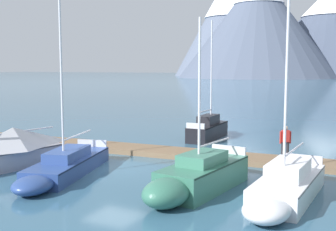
{
  "coord_description": "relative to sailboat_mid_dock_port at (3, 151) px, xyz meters",
  "views": [
    {
      "loc": [
        11.52,
        -17.35,
        4.93
      ],
      "look_at": [
        0.0,
        6.0,
        2.0
      ],
      "focal_mm": 45.72,
      "sensor_mm": 36.0,
      "label": 1
    }
  ],
  "objects": [
    {
      "name": "ground_plane",
      "position": [
        4.56,
        2.71,
        -0.95
      ],
      "size": [
        700.0,
        700.0,
        0.0
      ],
      "primitive_type": "plane",
      "color": "#335B75"
    },
    {
      "name": "mountain_west_summit",
      "position": [
        -61.3,
        230.67,
        33.65
      ],
      "size": [
        70.09,
        70.09,
        65.48
      ],
      "color": "slate",
      "rests_on": "ground"
    },
    {
      "name": "mountain_central_massif",
      "position": [
        -38.12,
        194.7,
        24.91
      ],
      "size": [
        77.44,
        77.44,
        50.73
      ],
      "color": "#4C566B",
      "rests_on": "ground"
    },
    {
      "name": "mountain_shoulder_ridge",
      "position": [
        -8.32,
        230.34,
        23.64
      ],
      "size": [
        88.29,
        88.29,
        47.92
      ],
      "color": "#424C60",
      "rests_on": "ground"
    },
    {
      "name": "dock",
      "position": [
        4.56,
        6.71,
        -0.8
      ],
      "size": [
        27.19,
        3.35,
        0.3
      ],
      "color": "brown",
      "rests_on": "ground"
    },
    {
      "name": "sailboat_mid_dock_port",
      "position": [
        0.0,
        0.0,
        0.0
      ],
      "size": [
        2.67,
        7.23,
        7.67
      ],
      "color": "#93939E",
      "rests_on": "ground"
    },
    {
      "name": "sailboat_mid_dock_starboard",
      "position": [
        3.42,
        0.32,
        -0.46
      ],
      "size": [
        3.53,
        7.59,
        8.78
      ],
      "color": "navy",
      "rests_on": "ground"
    },
    {
      "name": "sailboat_far_berth",
      "position": [
        5.57,
        13.32,
        -0.28
      ],
      "size": [
        1.53,
        5.94,
        8.15
      ],
      "color": "black",
      "rests_on": "ground"
    },
    {
      "name": "sailboat_outer_slip",
      "position": [
        9.81,
        0.56,
        -0.3
      ],
      "size": [
        2.43,
        6.35,
        6.84
      ],
      "color": "#336B56",
      "rests_on": "ground"
    },
    {
      "name": "sailboat_end_of_dock",
      "position": [
        13.17,
        0.98,
        -0.38
      ],
      "size": [
        2.05,
        6.69,
        9.11
      ],
      "color": "silver",
      "rests_on": "ground"
    },
    {
      "name": "person_on_dock",
      "position": [
        11.94,
        7.27,
        0.31
      ],
      "size": [
        0.53,
        0.37,
        1.69
      ],
      "color": "#232328",
      "rests_on": "dock"
    }
  ]
}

